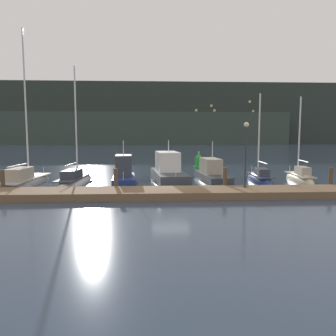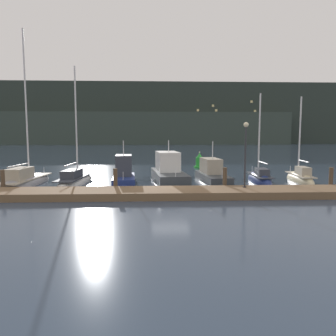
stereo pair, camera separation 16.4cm
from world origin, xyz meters
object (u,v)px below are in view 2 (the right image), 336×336
Objects in this scene: sailboat_berth_2 at (75,182)px; motorboat_berth_5 at (212,177)px; dock_lamppost at (246,144)px; sailboat_berth_6 at (259,181)px; channel_buoy at (199,162)px; motorboat_berth_4 at (169,176)px; motorboat_berth_3 at (124,178)px; sailboat_berth_7 at (300,180)px; sailboat_berth_1 at (25,183)px.

motorboat_berth_5 is (10.96, 0.69, 0.19)m from sailboat_berth_2.
motorboat_berth_5 is at bearing 99.87° from dock_lamppost.
motorboat_berth_5 is 1.56× the size of dock_lamppost.
sailboat_berth_6 reaches higher than channel_buoy.
motorboat_berth_5 is (3.60, 0.12, -0.16)m from motorboat_berth_4.
motorboat_berth_3 is 13.65m from channel_buoy.
motorboat_berth_5 is 7.15m from sailboat_berth_7.
sailboat_berth_1 is 7.43m from motorboat_berth_3.
dock_lamppost is (-6.10, -5.40, 3.11)m from sailboat_berth_7.
motorboat_berth_4 reaches higher than channel_buoy.
sailboat_berth_2 is 3.81m from motorboat_berth_3.
sailboat_berth_2 is 2.35× the size of dock_lamppost.
sailboat_berth_7 is (7.13, -0.49, -0.20)m from motorboat_berth_5.
sailboat_berth_1 is 1.58× the size of sailboat_berth_6.
sailboat_berth_7 is (21.68, 0.89, -0.03)m from sailboat_berth_1.
motorboat_berth_4 is 0.98× the size of sailboat_berth_7.
sailboat_berth_2 is at bearing 11.04° from sailboat_berth_1.
motorboat_berth_3 is (3.80, -0.01, 0.29)m from sailboat_berth_2.
motorboat_berth_5 is 6.65m from dock_lamppost.
motorboat_berth_4 is 1.81× the size of dock_lamppost.
sailboat_berth_7 reaches higher than dock_lamppost.
dock_lamppost is at bearing -138.53° from sailboat_berth_7.
motorboat_berth_4 is 7.35m from sailboat_berth_6.
channel_buoy is (0.44, 10.64, 0.35)m from motorboat_berth_5.
sailboat_berth_6 is 4.33× the size of channel_buoy.
sailboat_berth_6 reaches higher than dock_lamppost.
motorboat_berth_4 is 3.60m from motorboat_berth_5.
sailboat_berth_1 is 6.83× the size of channel_buoy.
channel_buoy is (14.99, 12.03, 0.52)m from sailboat_berth_1.
motorboat_berth_5 is at bearing 176.04° from sailboat_berth_7.
motorboat_berth_3 is at bearing -174.46° from motorboat_berth_5.
sailboat_berth_1 reaches higher than motorboat_berth_5.
motorboat_berth_3 is at bearing 5.35° from sailboat_berth_1.
motorboat_berth_4 is at bearing 4.42° from sailboat_berth_2.
sailboat_berth_2 is 1.84× the size of motorboat_berth_3.
motorboat_berth_3 is 10.89m from sailboat_berth_6.
channel_buoy is at bearing 120.99° from sailboat_berth_7.
channel_buoy is (7.60, 11.34, 0.26)m from motorboat_berth_3.
sailboat_berth_1 is 3.66m from sailboat_berth_2.
sailboat_berth_7 is (10.73, -0.38, -0.36)m from motorboat_berth_4.
motorboat_berth_4 reaches higher than motorboat_berth_5.
sailboat_berth_2 reaches higher than motorboat_berth_4.
sailboat_berth_7 is 1.84× the size of dock_lamppost.
channel_buoy is (11.40, 11.33, 0.55)m from sailboat_berth_2.
motorboat_berth_5 is 0.85× the size of sailboat_berth_7.
motorboat_berth_4 is 4.13× the size of channel_buoy.
motorboat_berth_4 is 0.95× the size of sailboat_berth_6.
motorboat_berth_5 is at bearing -92.37° from channel_buoy.
motorboat_berth_3 is 7.19m from motorboat_berth_5.
channel_buoy is (-3.29, 11.28, 0.57)m from sailboat_berth_6.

